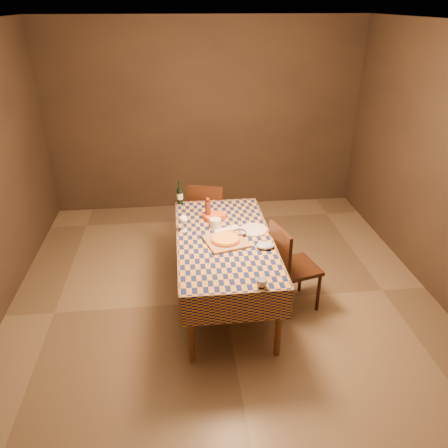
# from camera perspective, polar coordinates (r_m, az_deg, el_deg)

# --- Properties ---
(room) EXTENTS (5.00, 5.10, 2.70)m
(room) POSITION_cam_1_polar(r_m,az_deg,el_deg) (4.05, 0.08, 5.35)
(room) COLOR brown
(room) RESTS_ON ground
(dining_table) EXTENTS (0.94, 1.84, 0.77)m
(dining_table) POSITION_cam_1_polar(r_m,az_deg,el_deg) (4.33, 0.07, -2.73)
(dining_table) COLOR brown
(dining_table) RESTS_ON ground
(cutting_board) EXTENTS (0.46, 0.46, 0.02)m
(cutting_board) POSITION_cam_1_polar(r_m,az_deg,el_deg) (4.22, 0.20, -2.28)
(cutting_board) COLOR #987047
(cutting_board) RESTS_ON dining_table
(pizza) EXTENTS (0.33, 0.33, 0.03)m
(pizza) POSITION_cam_1_polar(r_m,az_deg,el_deg) (4.20, 0.20, -1.98)
(pizza) COLOR #A44F1B
(pizza) RESTS_ON cutting_board
(pepper_mill) EXTENTS (0.08, 0.08, 0.25)m
(pepper_mill) POSITION_cam_1_polar(r_m,az_deg,el_deg) (4.62, -2.13, 1.97)
(pepper_mill) COLOR #4E1B12
(pepper_mill) RESTS_ON dining_table
(bowl) EXTENTS (0.14, 0.14, 0.04)m
(bowl) POSITION_cam_1_polar(r_m,az_deg,el_deg) (4.34, 2.08, -1.21)
(bowl) COLOR #634653
(bowl) RESTS_ON dining_table
(wine_glass) EXTENTS (0.09, 0.09, 0.17)m
(wine_glass) POSITION_cam_1_polar(r_m,az_deg,el_deg) (4.39, -5.38, 0.51)
(wine_glass) COLOR white
(wine_glass) RESTS_ON dining_table
(wine_bottle) EXTENTS (0.09, 0.09, 0.27)m
(wine_bottle) POSITION_cam_1_polar(r_m,az_deg,el_deg) (5.01, -5.78, 3.72)
(wine_bottle) COLOR black
(wine_bottle) RESTS_ON dining_table
(deli_tub) EXTENTS (0.14, 0.14, 0.10)m
(deli_tub) POSITION_cam_1_polar(r_m,az_deg,el_deg) (4.47, -1.14, 0.08)
(deli_tub) COLOR silver
(deli_tub) RESTS_ON dining_table
(takeout_container) EXTENTS (0.25, 0.22, 0.05)m
(takeout_container) POSITION_cam_1_polar(r_m,az_deg,el_deg) (4.66, -1.30, 0.95)
(takeout_container) COLOR #C44D19
(takeout_container) RESTS_ON dining_table
(white_plate) EXTENTS (0.37, 0.37, 0.02)m
(white_plate) POSITION_cam_1_polar(r_m,az_deg,el_deg) (4.44, 3.85, -0.76)
(white_plate) COLOR silver
(white_plate) RESTS_ON dining_table
(tumbler) EXTENTS (0.10, 0.10, 0.07)m
(tumbler) POSITION_cam_1_polar(r_m,az_deg,el_deg) (3.60, 4.95, -7.66)
(tumbler) COLOR white
(tumbler) RESTS_ON dining_table
(flour_patch) EXTENTS (0.32, 0.29, 0.00)m
(flour_patch) POSITION_cam_1_polar(r_m,az_deg,el_deg) (4.42, 0.84, -0.97)
(flour_patch) COLOR silver
(flour_patch) RESTS_ON dining_table
(flour_bag) EXTENTS (0.21, 0.18, 0.05)m
(flour_bag) POSITION_cam_1_polar(r_m,az_deg,el_deg) (4.14, 5.43, -2.80)
(flour_bag) COLOR #94A4BE
(flour_bag) RESTS_ON dining_table
(chair_far) EXTENTS (0.52, 0.53, 0.93)m
(chair_far) POSITION_cam_1_polar(r_m,az_deg,el_deg) (5.36, -2.16, 1.37)
(chair_far) COLOR black
(chair_far) RESTS_ON ground
(chair_right) EXTENTS (0.52, 0.51, 0.93)m
(chair_right) POSITION_cam_1_polar(r_m,az_deg,el_deg) (4.41, 8.46, -5.07)
(chair_right) COLOR black
(chair_right) RESTS_ON ground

